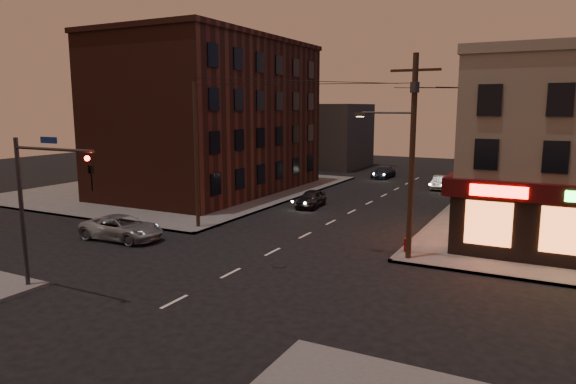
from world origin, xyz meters
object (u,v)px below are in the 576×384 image
Objects in this scene: fire_hydrant at (406,244)px; suv_cross at (122,228)px; sedan_mid at (440,182)px; sedan_far at (384,172)px; sedan_near at (311,199)px.

suv_cross is at bearing -163.32° from fire_hydrant.
sedan_mid reaches higher than fire_hydrant.
sedan_far is 5.66× the size of fire_hydrant.
fire_hydrant is at bearing -75.34° from suv_cross.
sedan_near reaches higher than sedan_far.
fire_hydrant is at bearing -49.27° from sedan_near.
sedan_near is at bearing -118.32° from sedan_mid.
sedan_near is at bearing 136.25° from fire_hydrant.
suv_cross is 15.12m from sedan_near.
sedan_mid is at bearing -26.69° from suv_cross.
sedan_near reaches higher than fire_hydrant.
suv_cross is 16.12m from fire_hydrant.
suv_cross is 1.19× the size of sedan_far.
suv_cross is 6.74× the size of fire_hydrant.
suv_cross reaches higher than sedan_near.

